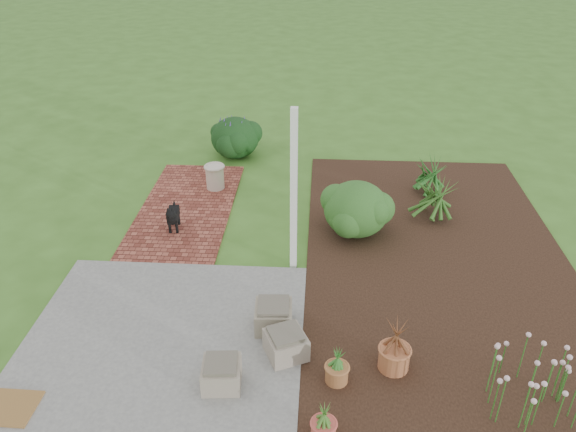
# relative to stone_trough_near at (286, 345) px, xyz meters

# --- Properties ---
(ground) EXTENTS (80.00, 80.00, 0.00)m
(ground) POSITION_rel_stone_trough_near_xyz_m (-0.31, 1.81, -0.19)
(ground) COLOR #396620
(ground) RESTS_ON ground
(concrete_patio) EXTENTS (3.50, 3.50, 0.04)m
(concrete_patio) POSITION_rel_stone_trough_near_xyz_m (-1.56, 0.06, -0.17)
(concrete_patio) COLOR slate
(concrete_patio) RESTS_ON ground
(brick_path) EXTENTS (1.60, 3.50, 0.04)m
(brick_path) POSITION_rel_stone_trough_near_xyz_m (-2.01, 3.56, -0.17)
(brick_path) COLOR maroon
(brick_path) RESTS_ON ground
(garden_bed) EXTENTS (4.00, 7.00, 0.03)m
(garden_bed) POSITION_rel_stone_trough_near_xyz_m (2.19, 2.31, -0.17)
(garden_bed) COLOR black
(garden_bed) RESTS_ON ground
(veranda_post) EXTENTS (0.10, 0.10, 2.50)m
(veranda_post) POSITION_rel_stone_trough_near_xyz_m (-0.01, 1.91, 1.06)
(veranda_post) COLOR white
(veranda_post) RESTS_ON ground
(stone_trough_near) EXTENTS (0.60, 0.60, 0.30)m
(stone_trough_near) POSITION_rel_stone_trough_near_xyz_m (0.00, 0.00, 0.00)
(stone_trough_near) COLOR #796E5E
(stone_trough_near) RESTS_ON concrete_patio
(stone_trough_mid) EXTENTS (0.47, 0.47, 0.29)m
(stone_trough_mid) POSITION_rel_stone_trough_near_xyz_m (-0.70, -0.52, -0.01)
(stone_trough_mid) COLOR gray
(stone_trough_mid) RESTS_ON concrete_patio
(stone_trough_far) EXTENTS (0.50, 0.50, 0.31)m
(stone_trough_far) POSITION_rel_stone_trough_near_xyz_m (-0.19, 0.50, 0.01)
(stone_trough_far) COLOR gray
(stone_trough_far) RESTS_ON concrete_patio
(coir_doormat) EXTENTS (0.78, 0.51, 0.02)m
(coir_doormat) POSITION_rel_stone_trough_near_xyz_m (-3.05, -1.01, -0.14)
(coir_doormat) COLOR brown
(coir_doormat) RESTS_ON concrete_patio
(black_dog) EXTENTS (0.21, 0.56, 0.48)m
(black_dog) POSITION_rel_stone_trough_near_xyz_m (-2.04, 2.77, 0.14)
(black_dog) COLOR black
(black_dog) RESTS_ON brick_path
(cream_ceramic_urn) EXTENTS (0.44, 0.44, 0.45)m
(cream_ceramic_urn) POSITION_rel_stone_trough_near_xyz_m (-1.62, 4.34, 0.07)
(cream_ceramic_urn) COLOR beige
(cream_ceramic_urn) RESTS_ON brick_path
(evergreen_shrub) EXTENTS (1.36, 1.36, 0.90)m
(evergreen_shrub) POSITION_rel_stone_trough_near_xyz_m (0.96, 2.93, 0.29)
(evergreen_shrub) COLOR #134015
(evergreen_shrub) RESTS_ON garden_bed
(agapanthus_clump_back) EXTENTS (1.06, 1.06, 0.89)m
(agapanthus_clump_back) POSITION_rel_stone_trough_near_xyz_m (2.29, 3.51, 0.28)
(agapanthus_clump_back) COLOR #123C17
(agapanthus_clump_back) RESTS_ON garden_bed
(agapanthus_clump_front) EXTENTS (1.04, 1.04, 0.80)m
(agapanthus_clump_front) POSITION_rel_stone_trough_near_xyz_m (2.38, 4.43, 0.24)
(agapanthus_clump_front) COLOR #0E3A15
(agapanthus_clump_front) RESTS_ON garden_bed
(pink_flower_patch) EXTENTS (1.21, 1.21, 0.68)m
(pink_flower_patch) POSITION_rel_stone_trough_near_xyz_m (2.69, -0.61, 0.18)
(pink_flower_patch) COLOR #113D0F
(pink_flower_patch) RESTS_ON garden_bed
(terracotta_pot_bronze) EXTENTS (0.38, 0.38, 0.29)m
(terracotta_pot_bronze) POSITION_rel_stone_trough_near_xyz_m (1.28, -0.13, -0.01)
(terracotta_pot_bronze) COLOR #A86038
(terracotta_pot_bronze) RESTS_ON garden_bed
(terracotta_pot_small_left) EXTENTS (0.33, 0.33, 0.22)m
(terracotta_pot_small_left) POSITION_rel_stone_trough_near_xyz_m (0.61, -0.38, -0.05)
(terracotta_pot_small_left) COLOR #995E34
(terracotta_pot_small_left) RESTS_ON garden_bed
(terracotta_pot_small_right) EXTENTS (0.31, 0.31, 0.22)m
(terracotta_pot_small_right) POSITION_rel_stone_trough_near_xyz_m (0.46, -1.17, -0.05)
(terracotta_pot_small_right) COLOR #B9483E
(terracotta_pot_small_right) RESTS_ON garden_bed
(purple_flowering_bush) EXTENTS (1.22, 1.22, 0.86)m
(purple_flowering_bush) POSITION_rel_stone_trough_near_xyz_m (-1.47, 5.96, 0.24)
(purple_flowering_bush) COLOR black
(purple_flowering_bush) RESTS_ON ground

